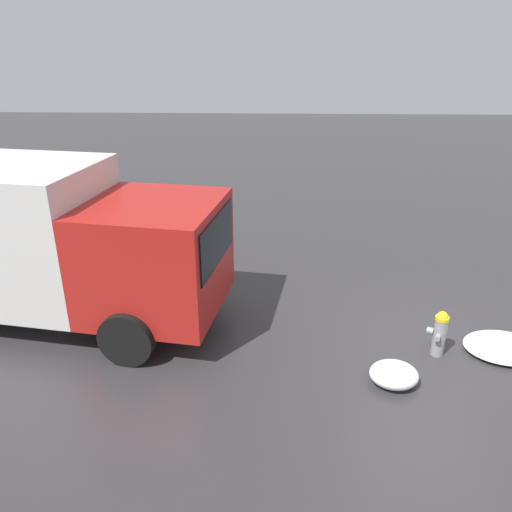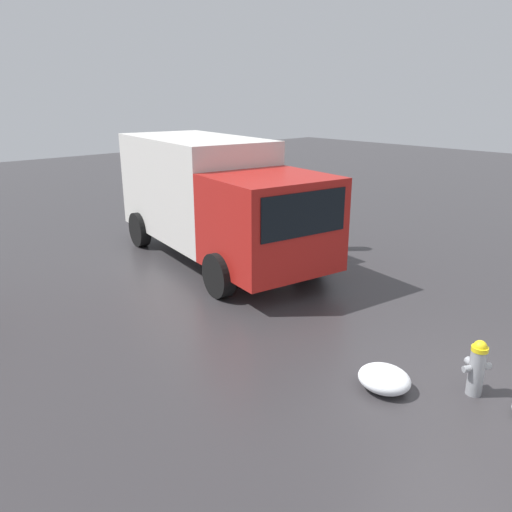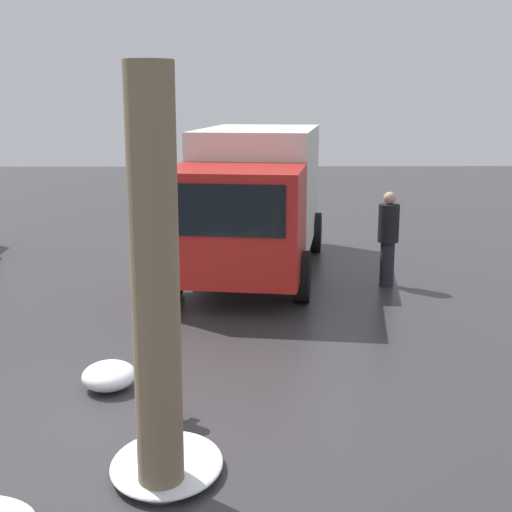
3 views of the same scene
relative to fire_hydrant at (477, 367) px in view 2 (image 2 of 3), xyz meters
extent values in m
plane|color=#333033|center=(0.00, 0.00, -0.41)|extent=(60.00, 60.00, 0.00)
cylinder|color=gray|center=(0.00, 0.00, -0.09)|extent=(0.21, 0.21, 0.65)
cylinder|color=yellow|center=(0.00, 0.00, 0.27)|extent=(0.22, 0.22, 0.06)
sphere|color=yellow|center=(0.00, 0.00, 0.30)|extent=(0.17, 0.17, 0.17)
cylinder|color=gray|center=(0.13, -0.07, -0.01)|extent=(0.14, 0.15, 0.11)
cylinder|color=gray|center=(0.07, 0.14, -0.01)|extent=(0.13, 0.13, 0.09)
cylinder|color=gray|center=(-0.08, -0.13, -0.01)|extent=(0.13, 0.13, 0.09)
cube|color=red|center=(4.70, -0.69, 0.98)|extent=(2.48, 2.60, 1.87)
cube|color=black|center=(3.62, -0.53, 1.35)|extent=(0.32, 1.92, 0.82)
cube|color=silver|center=(7.90, -1.18, 1.24)|extent=(4.62, 2.92, 2.40)
cylinder|color=black|center=(4.63, -1.85, 0.04)|extent=(0.93, 0.41, 0.90)
cylinder|color=black|center=(4.98, 0.43, 0.04)|extent=(0.93, 0.41, 0.90)
cylinder|color=black|center=(8.80, -2.48, 0.04)|extent=(0.93, 0.41, 0.90)
cylinder|color=black|center=(9.15, -0.20, 0.04)|extent=(0.93, 0.41, 0.90)
cylinder|color=#23232D|center=(5.68, -3.53, 0.01)|extent=(0.26, 0.26, 0.85)
cylinder|color=black|center=(5.68, -3.53, 0.79)|extent=(0.39, 0.39, 0.71)
sphere|color=tan|center=(5.68, -3.53, 1.26)|extent=(0.23, 0.23, 0.23)
ellipsoid|color=white|center=(0.87, 0.80, -0.25)|extent=(0.73, 0.66, 0.32)
camera|label=1|loc=(2.69, 7.02, 4.31)|focal=35.00mm
camera|label=2|loc=(-2.34, 6.08, 3.43)|focal=35.00mm
camera|label=3|loc=(-7.31, -0.86, 3.05)|focal=50.00mm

